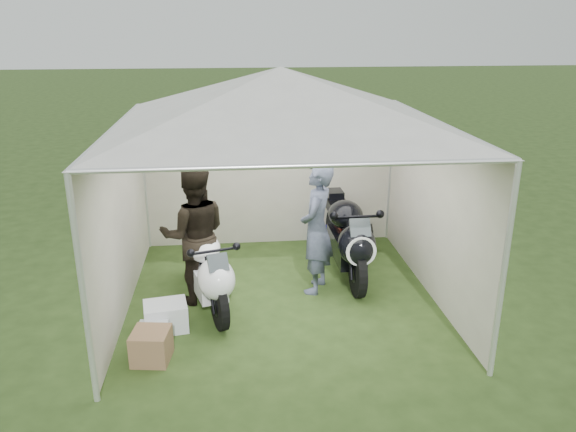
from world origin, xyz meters
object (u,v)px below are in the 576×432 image
object	(u,v)px
person_blue_jacket	(317,229)
equipment_box	(358,241)
motorcycle_black	(348,236)
person_dark_jacket	(194,235)
canopy_tent	(281,103)
crate_1	(151,346)
motorcycle_white	(207,268)
crate_0	(166,316)
paddock_stand	(333,238)
crate_2	(153,335)

from	to	relation	value
person_blue_jacket	equipment_box	size ratio (longest dim) A/B	3.94
motorcycle_black	person_dark_jacket	size ratio (longest dim) A/B	1.22
canopy_tent	person_dark_jacket	xyz separation A→B (m)	(-1.12, 0.01, -1.66)
equipment_box	crate_1	world-z (taller)	equipment_box
motorcycle_white	motorcycle_black	distance (m)	2.12
crate_0	paddock_stand	bearing A→B (deg)	43.10
crate_0	crate_2	xyz separation A→B (m)	(-0.12, -0.33, -0.05)
motorcycle_black	paddock_stand	size ratio (longest dim) A/B	4.63
crate_2	crate_1	bearing A→B (deg)	-85.59
crate_0	person_blue_jacket	bearing A→B (deg)	23.83
motorcycle_white	equipment_box	xyz separation A→B (m)	(2.30, 1.51, -0.31)
motorcycle_black	crate_1	bearing A→B (deg)	-143.71
canopy_tent	person_dark_jacket	bearing A→B (deg)	179.52
motorcycle_black	person_dark_jacket	xyz separation A→B (m)	(-2.12, -0.53, 0.30)
person_blue_jacket	equipment_box	world-z (taller)	person_blue_jacket
crate_2	canopy_tent	bearing A→B (deg)	33.89
crate_0	crate_1	world-z (taller)	crate_1
crate_0	crate_1	bearing A→B (deg)	-97.90
equipment_box	crate_0	size ratio (longest dim) A/B	0.91
person_blue_jacket	crate_0	bearing A→B (deg)	-43.11
person_blue_jacket	crate_0	size ratio (longest dim) A/B	3.57
motorcycle_black	equipment_box	size ratio (longest dim) A/B	4.91
crate_1	motorcycle_black	bearing A→B (deg)	37.05
crate_0	crate_1	xyz separation A→B (m)	(-0.09, -0.65, 0.01)
motorcycle_black	person_blue_jacket	xyz separation A→B (m)	(-0.52, -0.42, 0.28)
motorcycle_white	person_blue_jacket	xyz separation A→B (m)	(1.46, 0.35, 0.35)
motorcycle_white	crate_1	xyz separation A→B (m)	(-0.58, -1.16, -0.37)
canopy_tent	paddock_stand	world-z (taller)	canopy_tent
canopy_tent	paddock_stand	size ratio (longest dim) A/B	11.74
person_dark_jacket	crate_1	bearing A→B (deg)	67.71
canopy_tent	crate_1	size ratio (longest dim) A/B	14.44
paddock_stand	person_dark_jacket	size ratio (longest dim) A/B	0.26
paddock_stand	crate_0	distance (m)	3.35
motorcycle_white	crate_0	size ratio (longest dim) A/B	3.86
crate_0	crate_2	world-z (taller)	crate_0
person_blue_jacket	motorcycle_white	bearing A→B (deg)	-53.54
motorcycle_white	person_dark_jacket	bearing A→B (deg)	107.02
person_blue_jacket	crate_1	size ratio (longest dim) A/B	4.56
paddock_stand	equipment_box	xyz separation A→B (m)	(0.34, -0.27, 0.05)
equipment_box	crate_2	distance (m)	3.74
motorcycle_white	crate_1	bearing A→B (deg)	-131.98
motorcycle_black	person_blue_jacket	distance (m)	0.72
canopy_tent	person_blue_jacket	bearing A→B (deg)	14.86
paddock_stand	motorcycle_white	bearing A→B (deg)	-137.79
motorcycle_black	person_dark_jacket	bearing A→B (deg)	-166.59
crate_2	crate_0	bearing A→B (deg)	70.58
motorcycle_white	paddock_stand	bearing A→B (deg)	26.60
motorcycle_black	paddock_stand	world-z (taller)	motorcycle_black
crate_0	person_dark_jacket	bearing A→B (deg)	65.28
paddock_stand	crate_0	size ratio (longest dim) A/B	0.96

